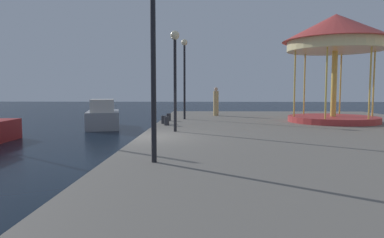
% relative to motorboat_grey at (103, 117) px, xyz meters
% --- Properties ---
extents(ground_plane, '(120.00, 120.00, 0.00)m').
position_rel_motorboat_grey_xyz_m(ground_plane, '(4.12, -9.77, -0.72)').
color(ground_plane, black).
extents(quay_dock, '(14.62, 29.57, 0.80)m').
position_rel_motorboat_grey_xyz_m(quay_dock, '(11.43, -9.77, -0.32)').
color(quay_dock, slate).
rests_on(quay_dock, ground).
extents(motorboat_grey, '(2.92, 4.46, 1.89)m').
position_rel_motorboat_grey_xyz_m(motorboat_grey, '(0.00, 0.00, 0.00)').
color(motorboat_grey, gray).
rests_on(motorboat_grey, ground).
extents(carousel, '(5.33, 5.33, 5.51)m').
position_rel_motorboat_grey_xyz_m(carousel, '(13.19, -3.93, 4.19)').
color(carousel, '#B23333').
rests_on(carousel, quay_dock).
extents(lamp_post_near_edge, '(0.36, 0.36, 4.38)m').
position_rel_motorboat_grey_xyz_m(lamp_post_near_edge, '(5.32, -14.21, 3.06)').
color(lamp_post_near_edge, black).
rests_on(lamp_post_near_edge, quay_dock).
extents(lamp_post_mid_promenade, '(0.36, 0.36, 3.98)m').
position_rel_motorboat_grey_xyz_m(lamp_post_mid_promenade, '(5.33, -8.29, 2.83)').
color(lamp_post_mid_promenade, black).
rests_on(lamp_post_mid_promenade, quay_dock).
extents(lamp_post_far_end, '(0.36, 0.36, 4.51)m').
position_rel_motorboat_grey_xyz_m(lamp_post_far_end, '(5.39, -2.38, 3.14)').
color(lamp_post_far_end, black).
rests_on(lamp_post_far_end, quay_dock).
extents(bollard_south, '(0.24, 0.24, 0.40)m').
position_rel_motorboat_grey_xyz_m(bollard_south, '(4.59, -3.48, 0.28)').
color(bollard_south, '#2D2D33').
rests_on(bollard_south, quay_dock).
extents(bollard_north, '(0.24, 0.24, 0.40)m').
position_rel_motorboat_grey_xyz_m(bollard_north, '(4.73, -5.85, 0.28)').
color(bollard_north, '#2D2D33').
rests_on(bollard_north, quay_dock).
extents(bollard_center, '(0.24, 0.24, 0.40)m').
position_rel_motorboat_grey_xyz_m(bollard_center, '(4.50, -5.09, 0.28)').
color(bollard_center, '#2D2D33').
rests_on(bollard_center, quay_dock).
extents(person_mid_promenade, '(0.34, 0.34, 1.84)m').
position_rel_motorboat_grey_xyz_m(person_mid_promenade, '(7.28, 0.35, 0.94)').
color(person_mid_promenade, tan).
rests_on(person_mid_promenade, quay_dock).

